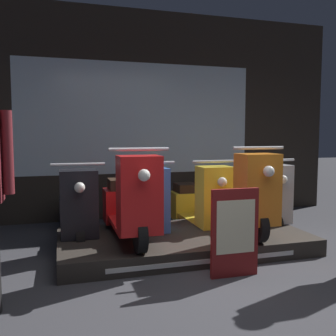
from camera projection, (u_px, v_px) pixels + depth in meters
ground_plane at (224, 303)px, 2.89m from camera, size 30.00×30.00×0.00m
shop_wall_back at (138, 115)px, 5.81m from camera, size 6.62×0.09×3.20m
display_platform at (184, 241)px, 4.26m from camera, size 2.77×1.37×0.18m
scooter_display_left at (130, 203)px, 3.99m from camera, size 0.57×1.52×1.00m
scooter_display_right at (236, 197)px, 4.34m from camera, size 0.57×1.52×1.00m
scooter_backrow_0 at (77, 210)px, 4.52m from camera, size 0.57×1.52×1.00m
scooter_backrow_1 at (142, 206)px, 4.74m from camera, size 0.57×1.52×1.00m
scooter_backrow_2 at (200, 203)px, 4.97m from camera, size 0.57×1.52×1.00m
scooter_backrow_3 at (254, 200)px, 5.19m from camera, size 0.57×1.52×1.00m
price_sign_board at (235, 232)px, 3.41m from camera, size 0.46×0.04×0.82m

